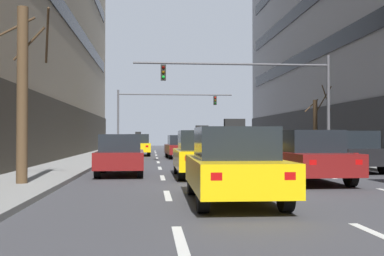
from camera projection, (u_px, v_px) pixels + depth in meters
The scene contains 39 objects.
ground_plane at pixel (258, 183), 14.82m from camera, with size 120.00×120.00×0.00m, color #424247.
sidewalk_left at pixel (21, 182), 14.16m from camera, with size 2.77×80.00×0.14m, color gray.
lane_stripe_l1_s2 at pixel (180, 240), 6.58m from camera, with size 0.16×2.00×0.01m, color silver.
lane_stripe_l1_s3 at pixel (168, 195), 11.56m from camera, with size 0.16×2.00×0.01m, color silver.
lane_stripe_l1_s4 at pixel (163, 178), 16.54m from camera, with size 0.16×2.00×0.01m, color silver.
lane_stripe_l1_s5 at pixel (160, 168), 21.52m from camera, with size 0.16×2.00×0.01m, color silver.
lane_stripe_l1_s6 at pixel (158, 162), 26.50m from camera, with size 0.16×2.00×0.01m, color silver.
lane_stripe_l1_s7 at pixel (157, 158), 31.48m from camera, with size 0.16×2.00×0.01m, color silver.
lane_stripe_l1_s8 at pixel (156, 155), 36.46m from camera, with size 0.16×2.00×0.01m, color silver.
lane_stripe_l1_s9 at pixel (156, 153), 41.44m from camera, with size 0.16×2.00×0.01m, color silver.
lane_stripe_l1_s10 at pixel (155, 151), 46.42m from camera, with size 0.16×2.00×0.01m, color silver.
lane_stripe_l2_s2 at pixel (382, 236), 6.85m from camera, with size 0.16×2.00×0.01m, color silver.
lane_stripe_l2_s3 at pixel (285, 194), 11.83m from camera, with size 0.16×2.00×0.01m, color silver.
lane_stripe_l2_s4 at pixel (245, 177), 16.81m from camera, with size 0.16×2.00×0.01m, color silver.
lane_stripe_l2_s5 at pixel (224, 168), 21.79m from camera, with size 0.16×2.00×0.01m, color silver.
lane_stripe_l2_s6 at pixel (210, 162), 26.77m from camera, with size 0.16×2.00×0.01m, color silver.
lane_stripe_l2_s7 at pixel (201, 158), 31.75m from camera, with size 0.16×2.00×0.01m, color silver.
lane_stripe_l2_s8 at pixel (194, 155), 36.73m from camera, with size 0.16×2.00×0.01m, color silver.
lane_stripe_l2_s9 at pixel (189, 153), 41.71m from camera, with size 0.16×2.00×0.01m, color silver.
lane_stripe_l2_s10 at pixel (185, 151), 46.69m from camera, with size 0.16×2.00×0.01m, color silver.
lane_stripe_l3_s4 at pixel (325, 176), 17.08m from camera, with size 0.16×2.00×0.01m, color silver.
lane_stripe_l3_s5 at pixel (286, 167), 22.06m from camera, with size 0.16×2.00×0.01m, color silver.
lane_stripe_l3_s6 at pixel (261, 162), 27.04m from camera, with size 0.16×2.00×0.01m, color silver.
lane_stripe_l3_s7 at pixel (244, 158), 32.02m from camera, with size 0.16×2.00×0.01m, color silver.
lane_stripe_l3_s8 at pixel (231, 155), 37.00m from camera, with size 0.16×2.00×0.01m, color silver.
lane_stripe_l3_s9 at pixel (222, 153), 41.98m from camera, with size 0.16×2.00×0.01m, color silver.
lane_stripe_l3_s10 at pixel (214, 151), 46.96m from camera, with size 0.16×2.00×0.01m, color silver.
taxi_driving_0 at pixel (138, 145), 35.24m from camera, with size 1.95×4.46×1.84m.
taxi_driving_1 at pixel (202, 154), 16.83m from camera, with size 1.92×4.54×1.88m.
car_driving_2 at pixel (308, 157), 14.81m from camera, with size 1.94×4.51×1.68m.
taxi_driving_3 at pixel (233, 165), 10.34m from camera, with size 1.96×4.54×1.88m.
car_driving_4 at pixel (205, 144), 42.07m from camera, with size 1.83×4.29×1.60m.
car_driving_5 at pixel (180, 147), 31.19m from camera, with size 1.96×4.27×1.57m.
car_driving_6 at pixel (120, 155), 17.64m from camera, with size 1.84×4.22×1.57m.
car_parked_2 at pixel (349, 151), 19.56m from camera, with size 2.02×4.62×1.72m.
traffic_signal_0 at pixel (265, 86), 25.35m from camera, with size 10.90×0.35×5.89m.
traffic_signal_1 at pixel (157, 107), 42.44m from camera, with size 10.62×0.35×5.61m.
street_tree_0 at pixel (316, 126), 29.69m from camera, with size 1.66×2.04×4.57m.
street_tree_2 at pixel (23, 92), 13.30m from camera, with size 1.76×1.41×5.10m.
Camera 1 is at (-3.43, -14.60, 1.49)m, focal length 43.11 mm.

